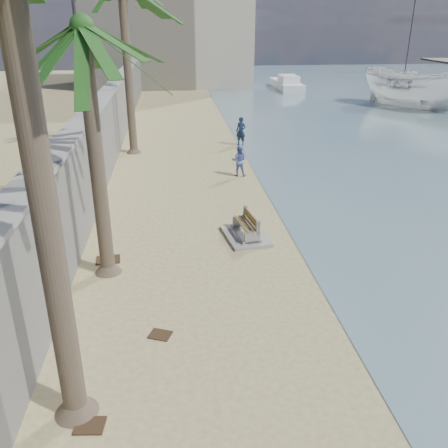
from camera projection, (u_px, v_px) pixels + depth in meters
ground_plane at (294, 436)px, 8.56m from camera, size 140.00×140.00×0.00m
seawall at (112, 124)px, 25.60m from camera, size 0.45×70.00×3.50m
wall_cap at (108, 90)px, 24.89m from camera, size 0.80×70.00×0.12m
end_building at (167, 19)px, 53.06m from camera, size 18.00×12.00×14.00m
bench_far at (246, 228)px, 16.25m from camera, size 1.61×2.14×0.82m
palm_mid at (82, 30)px, 11.49m from camera, size 5.00×5.00×7.68m
streetlight at (76, 29)px, 16.37m from camera, size 0.28×0.28×5.12m
person_a at (241, 129)px, 28.10m from camera, size 0.84×0.77×1.92m
person_b at (239, 159)px, 22.57m from camera, size 0.92×0.78×1.64m
boat_cruiser at (416, 86)px, 39.86m from camera, size 5.22×5.26×4.43m
yacht_far at (286, 85)px, 51.90m from camera, size 2.47×8.18×1.50m
sailboat_west at (404, 80)px, 57.24m from camera, size 6.47×7.17×9.37m
debris_b at (90, 426)px, 8.76m from camera, size 0.59×0.49×0.03m
debris_c at (108, 260)px, 14.82m from camera, size 0.78×0.65×0.03m
debris_d at (160, 335)px, 11.29m from camera, size 0.62×0.57×0.03m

